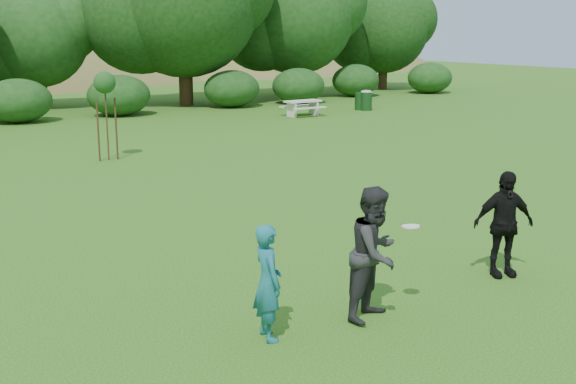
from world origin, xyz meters
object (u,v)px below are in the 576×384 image
(player_teal, at_px, (268,282))
(sapling, at_px, (105,85))
(picnic_table, at_px, (303,105))
(trash_can_lidded, at_px, (366,100))
(player_grey, at_px, (375,253))
(trash_can_near, at_px, (360,101))
(player_black, at_px, (503,224))

(player_teal, height_order, sapling, sapling)
(picnic_table, xyz_separation_m, trash_can_lidded, (4.15, 0.20, 0.02))
(player_teal, relative_size, player_grey, 0.82)
(trash_can_near, xyz_separation_m, picnic_table, (-4.05, -0.55, 0.07))
(player_black, relative_size, picnic_table, 1.03)
(picnic_table, bearing_deg, sapling, -152.58)
(player_black, distance_m, sapling, 14.70)
(picnic_table, bearing_deg, trash_can_near, 7.69)
(player_black, bearing_deg, trash_can_lidded, 78.03)
(player_teal, relative_size, trash_can_near, 1.82)
(trash_can_lidded, bearing_deg, player_teal, -132.59)
(trash_can_near, bearing_deg, player_teal, -131.97)
(trash_can_near, bearing_deg, sapling, -157.11)
(player_teal, height_order, trash_can_lidded, player_teal)
(player_teal, relative_size, sapling, 0.57)
(player_grey, height_order, sapling, sapling)
(trash_can_near, bearing_deg, player_grey, -129.01)
(player_teal, distance_m, player_black, 4.74)
(player_grey, relative_size, trash_can_lidded, 1.89)
(player_grey, relative_size, trash_can_near, 2.21)
(player_grey, relative_size, picnic_table, 1.10)
(player_grey, distance_m, picnic_table, 24.89)
(player_teal, distance_m, trash_can_near, 28.62)
(player_grey, bearing_deg, trash_can_lidded, 28.72)
(picnic_table, bearing_deg, player_grey, -122.55)
(trash_can_lidded, bearing_deg, player_black, -124.64)
(player_grey, xyz_separation_m, trash_can_lidded, (17.54, 21.17, -0.45))
(player_black, xyz_separation_m, trash_can_lidded, (14.49, 20.98, -0.38))
(trash_can_lidded, bearing_deg, trash_can_near, 105.81)
(player_teal, bearing_deg, picnic_table, -24.69)
(sapling, bearing_deg, trash_can_near, 22.89)
(player_teal, bearing_deg, trash_can_lidded, -31.23)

